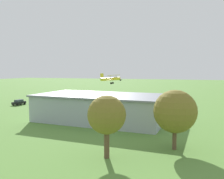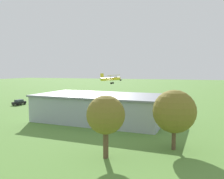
% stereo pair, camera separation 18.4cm
% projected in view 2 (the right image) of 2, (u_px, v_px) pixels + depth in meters
% --- Properties ---
extents(ground_plane, '(400.00, 400.00, 0.00)m').
position_uv_depth(ground_plane, '(137.00, 102.00, 76.17)').
color(ground_plane, '#568438').
extents(hangar, '(26.61, 15.22, 5.41)m').
position_uv_depth(hangar, '(101.00, 107.00, 48.37)').
color(hangar, '#99A3AD').
rests_on(hangar, ground_plane).
extents(biplane, '(7.41, 9.50, 3.44)m').
position_uv_depth(biplane, '(111.00, 79.00, 75.61)').
color(biplane, yellow).
extents(car_red, '(2.52, 4.88, 1.68)m').
position_uv_depth(car_red, '(165.00, 110.00, 55.90)').
color(car_red, red).
rests_on(car_red, ground_plane).
extents(car_green, '(2.19, 4.51, 1.60)m').
position_uv_depth(car_green, '(77.00, 106.00, 63.22)').
color(car_green, '#1E6B38').
rests_on(car_green, ground_plane).
extents(car_white, '(2.27, 4.46, 1.69)m').
position_uv_depth(car_white, '(60.00, 104.00, 65.70)').
color(car_white, white).
rests_on(car_white, ground_plane).
extents(car_grey, '(2.48, 4.50, 1.66)m').
position_uv_depth(car_grey, '(40.00, 103.00, 68.07)').
color(car_grey, slate).
rests_on(car_grey, ground_plane).
extents(car_black, '(2.31, 4.23, 1.59)m').
position_uv_depth(car_black, '(19.00, 102.00, 70.37)').
color(car_black, black).
rests_on(car_black, ground_plane).
extents(person_near_hangar_door, '(0.51, 0.51, 1.75)m').
position_uv_depth(person_near_hangar_door, '(136.00, 107.00, 60.09)').
color(person_near_hangar_door, navy).
rests_on(person_near_hangar_door, ground_plane).
extents(person_crossing_taxiway, '(0.53, 0.53, 1.68)m').
position_uv_depth(person_crossing_taxiway, '(133.00, 105.00, 65.12)').
color(person_crossing_taxiway, beige).
rests_on(person_crossing_taxiway, ground_plane).
extents(person_at_fence_line, '(0.41, 0.41, 1.60)m').
position_uv_depth(person_at_fence_line, '(155.00, 106.00, 62.86)').
color(person_at_fence_line, '#3F3F47').
rests_on(person_at_fence_line, ground_plane).
extents(person_by_parked_cars, '(0.46, 0.46, 1.56)m').
position_uv_depth(person_by_parked_cars, '(87.00, 103.00, 69.46)').
color(person_by_parked_cars, '#B23333').
rests_on(person_by_parked_cars, ground_plane).
extents(person_watching_takeoff, '(0.43, 0.43, 1.64)m').
position_uv_depth(person_watching_takeoff, '(163.00, 106.00, 62.44)').
color(person_watching_takeoff, '#72338C').
rests_on(person_watching_takeoff, ground_plane).
extents(tree_at_field_edge, '(5.58, 5.58, 7.81)m').
position_uv_depth(tree_at_field_edge, '(174.00, 111.00, 30.44)').
color(tree_at_field_edge, brown).
rests_on(tree_at_field_edge, ground_plane).
extents(tree_behind_hangar_right, '(4.52, 4.52, 7.40)m').
position_uv_depth(tree_behind_hangar_right, '(106.00, 115.00, 27.46)').
color(tree_behind_hangar_right, brown).
rests_on(tree_behind_hangar_right, ground_plane).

